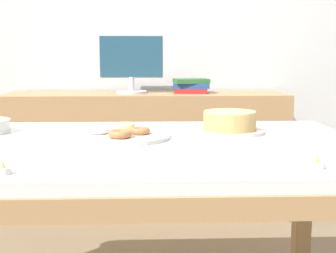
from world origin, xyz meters
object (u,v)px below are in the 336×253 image
at_px(book_stack, 191,86).
at_px(pastry_platter, 120,135).
at_px(tealight_near_front, 3,170).
at_px(cake_chocolate_round, 230,123).
at_px(tealight_left_edge, 317,165).
at_px(computer_monitor, 131,64).

xyz_separation_m(book_stack, pastry_platter, (-0.38, -1.40, -0.08)).
bearing_deg(tealight_near_front, cake_chocolate_round, 41.93).
height_order(book_stack, tealight_left_edge, book_stack).
bearing_deg(book_stack, tealight_near_front, -108.39).
bearing_deg(cake_chocolate_round, tealight_left_edge, -76.85).
bearing_deg(tealight_left_edge, cake_chocolate_round, 103.15).
bearing_deg(tealight_near_front, pastry_platter, 63.15).
xyz_separation_m(cake_chocolate_round, tealight_near_front, (-0.66, -0.60, -0.03)).
bearing_deg(pastry_platter, computer_monitor, 90.43).
bearing_deg(computer_monitor, book_stack, 0.21).
bearing_deg(computer_monitor, cake_chocolate_round, -72.18).
relative_size(computer_monitor, tealight_near_front, 10.60).
height_order(cake_chocolate_round, tealight_near_front, cake_chocolate_round).
xyz_separation_m(pastry_platter, tealight_left_edge, (0.54, -0.48, -0.00)).
height_order(computer_monitor, pastry_platter, computer_monitor).
bearing_deg(tealight_left_edge, pastry_platter, 138.67).
distance_m(computer_monitor, tealight_near_front, 1.93).
distance_m(pastry_platter, tealight_left_edge, 0.72).
bearing_deg(book_stack, computer_monitor, -179.79).
bearing_deg(computer_monitor, pastry_platter, -89.57).
height_order(book_stack, tealight_near_front, book_stack).
distance_m(cake_chocolate_round, tealight_left_edge, 0.59).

